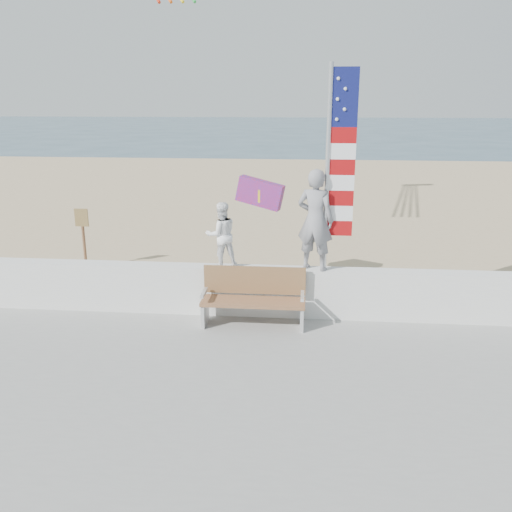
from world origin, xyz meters
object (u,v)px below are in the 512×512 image
object	(u,v)px
child	(221,235)
bench	(254,296)
flag	(335,161)
adult	(315,220)

from	to	relation	value
child	bench	xyz separation A→B (m)	(0.62, -0.45, -0.98)
child	flag	xyz separation A→B (m)	(1.97, -0.00, 1.32)
adult	bench	bearing A→B (deg)	43.45
adult	bench	world-z (taller)	adult
child	bench	size ratio (longest dim) A/B	0.66
adult	child	size ratio (longest dim) A/B	1.51
flag	child	bearing A→B (deg)	179.99
flag	adult	bearing A→B (deg)	179.95
flag	bench	bearing A→B (deg)	-161.34
child	flag	distance (m)	2.37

